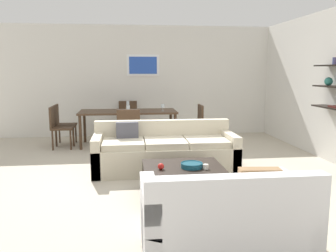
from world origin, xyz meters
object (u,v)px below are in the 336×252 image
sofa_beige (164,152)px  dining_chair_right_near (195,122)px  candle_jar (206,167)px  apple_on_coffee_table (161,166)px  dining_chair_left_far (62,122)px  dining_chair_foot (129,128)px  decorative_bowl (192,165)px  dining_table (128,114)px  dining_chair_head (128,117)px  wine_glass_head (128,103)px  dining_chair_left_near (58,125)px  coffee_table (184,182)px  loveseat_white (225,216)px  wine_glass_foot (128,107)px  wine_glass_right_near (163,106)px

sofa_beige → dining_chair_right_near: 2.06m
candle_jar → dining_chair_right_near: size_ratio=0.08×
apple_on_coffee_table → dining_chair_left_far: 3.98m
apple_on_coffee_table → dining_chair_foot: bearing=98.9°
decorative_bowl → candle_jar: size_ratio=4.03×
decorative_bowl → dining_table: bearing=103.5°
dining_chair_head → wine_glass_head: size_ratio=4.82×
decorative_bowl → dining_chair_head: dining_chair_head is taller
dining_chair_left_near → wine_glass_head: size_ratio=4.82×
coffee_table → dining_chair_right_near: (0.76, 3.09, 0.31)m
dining_chair_foot → dining_chair_left_near: size_ratio=1.00×
decorative_bowl → candle_jar: decorative_bowl is taller
dining_chair_head → dining_chair_right_near: (1.45, -1.04, 0.00)m
dining_chair_foot → candle_jar: bearing=-69.4°
loveseat_white → dining_chair_right_near: 4.47m
candle_jar → dining_chair_head: (-0.96, 4.22, 0.09)m
dining_chair_right_near → wine_glass_head: (-1.45, 0.57, 0.37)m
candle_jar → dining_table: size_ratio=0.03×
dining_chair_right_near → wine_glass_foot: wine_glass_foot is taller
loveseat_white → wine_glass_right_near: wine_glass_right_near is taller
dining_chair_left_far → wine_glass_head: wine_glass_head is taller
loveseat_white → dining_chair_foot: (-0.86, 3.78, 0.21)m
loveseat_white → apple_on_coffee_table: loveseat_white is taller
loveseat_white → coffee_table: bearing=97.1°
dining_chair_right_near → dining_chair_left_far: same height
coffee_table → wine_glass_foot: bearing=103.4°
dining_chair_left_near → wine_glass_foot: 1.50m
loveseat_white → dining_chair_right_near: (0.59, 4.43, 0.21)m
candle_jar → dining_chair_head: bearing=102.8°
dining_chair_head → wine_glass_head: bearing=-90.0°
wine_glass_foot → wine_glass_right_near: 0.80m
wine_glass_head → wine_glass_foot: size_ratio=1.14×
dining_chair_head → dining_chair_foot: (0.00, -1.68, 0.00)m
sofa_beige → apple_on_coffee_table: sofa_beige is taller
dining_table → dining_chair_head: bearing=90.0°
wine_glass_right_near → wine_glass_head: bearing=147.2°
dining_chair_left_near → loveseat_white: bearing=-62.5°
dining_chair_foot → decorative_bowl: bearing=-72.1°
candle_jar → dining_chair_head: dining_chair_head is taller
candle_jar → dining_chair_foot: size_ratio=0.08×
apple_on_coffee_table → dining_chair_foot: dining_chair_foot is taller
dining_chair_left_far → wine_glass_head: (1.45, 0.18, 0.37)m
dining_table → decorative_bowl: bearing=-76.5°
candle_jar → apple_on_coffee_table: 0.57m
decorative_bowl → wine_glass_head: bearing=102.2°
sofa_beige → wine_glass_head: (-0.57, 2.42, 0.59)m
wine_glass_head → wine_glass_right_near: (0.75, -0.48, -0.03)m
sofa_beige → dining_chair_left_far: 3.03m
wine_glass_foot → decorative_bowl: bearing=-74.8°
dining_table → wine_glass_head: 0.42m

